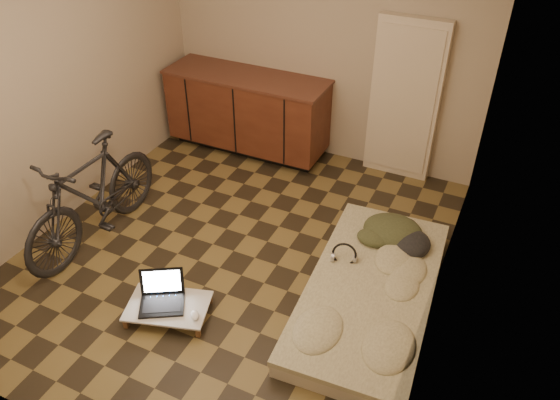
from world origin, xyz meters
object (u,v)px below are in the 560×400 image
at_px(laptop, 162,297).
at_px(bicycle, 91,190).
at_px(futon, 370,292).
at_px(lap_desk, 168,306).

bearing_deg(laptop, bicycle, 123.89).
relative_size(futon, lap_desk, 2.84).
bearing_deg(laptop, futon, -0.83).
height_order(lap_desk, laptop, laptop).
distance_m(bicycle, futon, 2.56).
xyz_separation_m(bicycle, laptop, (1.06, -0.51, -0.38)).
bearing_deg(bicycle, futon, 8.14).
height_order(futon, lap_desk, futon).
xyz_separation_m(lap_desk, laptop, (-0.06, 0.02, 0.06)).
distance_m(futon, lap_desk, 1.62).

